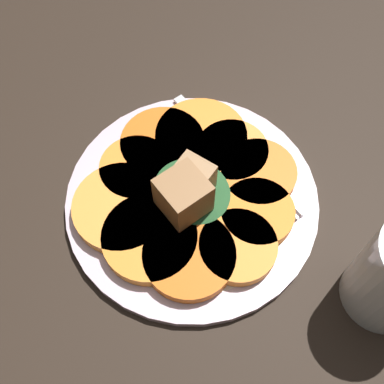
# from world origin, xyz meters

# --- Properties ---
(table_slab) EXTENTS (1.20, 1.20, 0.02)m
(table_slab) POSITION_xyz_m (0.00, 0.00, 0.01)
(table_slab) COLOR black
(table_slab) RESTS_ON ground
(plate) EXTENTS (0.26, 0.26, 0.01)m
(plate) POSITION_xyz_m (0.00, 0.00, 0.03)
(plate) COLOR silver
(plate) RESTS_ON table_slab
(carrot_slice_0) EXTENTS (0.07, 0.07, 0.01)m
(carrot_slice_0) POSITION_xyz_m (-0.06, -0.02, 0.04)
(carrot_slice_0) COLOR orange
(carrot_slice_0) RESTS_ON plate
(carrot_slice_1) EXTENTS (0.08, 0.08, 0.01)m
(carrot_slice_1) POSITION_xyz_m (-0.04, -0.06, 0.04)
(carrot_slice_1) COLOR orange
(carrot_slice_1) RESTS_ON plate
(carrot_slice_2) EXTENTS (0.08, 0.08, 0.01)m
(carrot_slice_2) POSITION_xyz_m (0.00, -0.07, 0.04)
(carrot_slice_2) COLOR #F99539
(carrot_slice_2) RESTS_ON plate
(carrot_slice_3) EXTENTS (0.10, 0.10, 0.01)m
(carrot_slice_3) POSITION_xyz_m (0.04, -0.06, 0.04)
(carrot_slice_3) COLOR orange
(carrot_slice_3) RESTS_ON plate
(carrot_slice_4) EXTENTS (0.09, 0.09, 0.01)m
(carrot_slice_4) POSITION_xyz_m (0.06, -0.03, 0.04)
(carrot_slice_4) COLOR orange
(carrot_slice_4) RESTS_ON plate
(carrot_slice_5) EXTENTS (0.08, 0.08, 0.01)m
(carrot_slice_5) POSITION_xyz_m (0.06, 0.01, 0.04)
(carrot_slice_5) COLOR orange
(carrot_slice_5) RESTS_ON plate
(carrot_slice_6) EXTENTS (0.10, 0.10, 0.01)m
(carrot_slice_6) POSITION_xyz_m (0.04, 0.06, 0.04)
(carrot_slice_6) COLOR orange
(carrot_slice_6) RESTS_ON plate
(carrot_slice_7) EXTENTS (0.09, 0.09, 0.01)m
(carrot_slice_7) POSITION_xyz_m (0.00, 0.06, 0.04)
(carrot_slice_7) COLOR orange
(carrot_slice_7) RESTS_ON plate
(carrot_slice_8) EXTENTS (0.09, 0.09, 0.01)m
(carrot_slice_8) POSITION_xyz_m (-0.04, 0.05, 0.04)
(carrot_slice_8) COLOR orange
(carrot_slice_8) RESTS_ON plate
(carrot_slice_9) EXTENTS (0.07, 0.07, 0.01)m
(carrot_slice_9) POSITION_xyz_m (-0.07, 0.02, 0.04)
(carrot_slice_9) COLOR orange
(carrot_slice_9) RESTS_ON plate
(center_pile) EXTENTS (0.10, 0.09, 0.06)m
(center_pile) POSITION_xyz_m (-0.00, 0.00, 0.05)
(center_pile) COLOR #235128
(center_pile) RESTS_ON plate
(fork) EXTENTS (0.19, 0.06, 0.00)m
(fork) POSITION_xyz_m (-0.01, -0.06, 0.03)
(fork) COLOR silver
(fork) RESTS_ON plate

